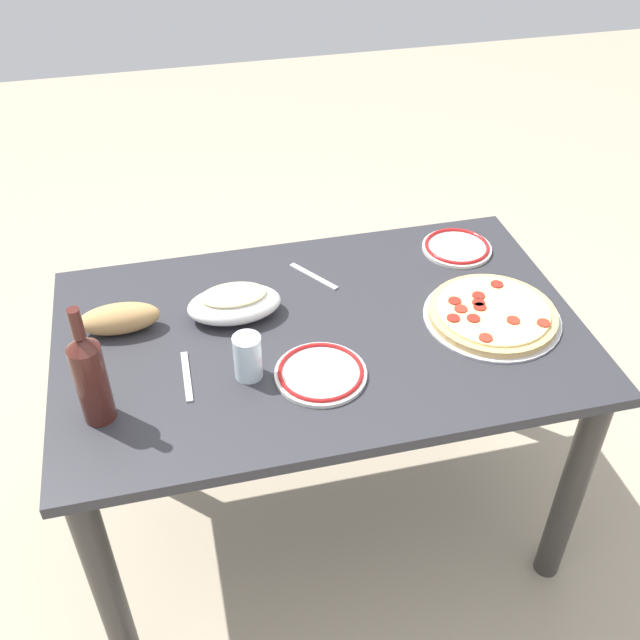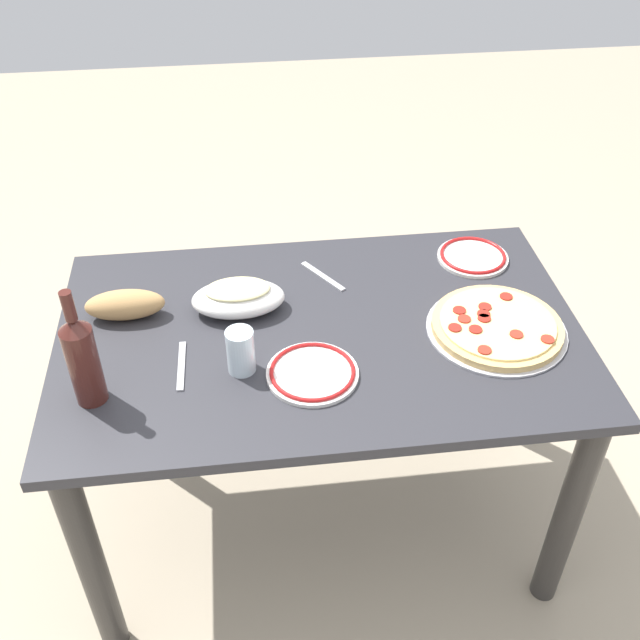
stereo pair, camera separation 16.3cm
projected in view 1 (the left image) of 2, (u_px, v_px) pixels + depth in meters
ground_plane at (320, 511)px, 2.33m from camera, size 8.00×8.00×0.00m
dining_table at (320, 367)px, 1.94m from camera, size 1.32×0.82×0.74m
pepperoni_pizza at (492, 314)px, 1.89m from camera, size 0.35×0.35×0.03m
baked_pasta_dish at (234, 302)px, 1.88m from camera, size 0.24×0.15×0.08m
wine_bottle at (90, 376)px, 1.55m from camera, size 0.07×0.07×0.30m
water_glass at (248, 357)px, 1.69m from camera, size 0.07×0.07×0.11m
side_plate_near at (321, 373)px, 1.72m from camera, size 0.22×0.22×0.02m
side_plate_far at (457, 247)px, 2.14m from camera, size 0.20×0.20×0.02m
bread_loaf at (119, 319)px, 1.83m from camera, size 0.20×0.08×0.08m
fork_left at (313, 276)px, 2.03m from camera, size 0.11×0.15×0.00m
fork_right at (187, 376)px, 1.72m from camera, size 0.02×0.17×0.00m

